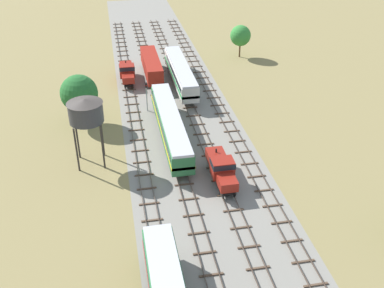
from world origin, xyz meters
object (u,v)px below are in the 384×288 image
diesel_railcar_centre_left_midfar (181,72)px  water_tower (86,111)px  passenger_coach_left_mid (170,124)px  freight_boxcar_left_farther (152,65)px  signal_post_nearest (146,93)px  shunter_loco_far_left_far (127,71)px  shunter_loco_centre_left_near (221,168)px

diesel_railcar_centre_left_midfar → water_tower: water_tower is taller
diesel_railcar_centre_left_midfar → water_tower: size_ratio=2.22×
passenger_coach_left_mid → freight_boxcar_left_farther: (0.01, 23.90, -0.16)m
freight_boxcar_left_farther → water_tower: (-11.12, -27.87, 5.15)m
passenger_coach_left_mid → diesel_railcar_centre_left_midfar: same height
passenger_coach_left_mid → signal_post_nearest: size_ratio=4.37×
passenger_coach_left_mid → signal_post_nearest: bearing=103.1°
diesel_railcar_centre_left_midfar → signal_post_nearest: size_ratio=4.08×
water_tower → signal_post_nearest: size_ratio=1.83×
freight_boxcar_left_farther → water_tower: water_tower is taller
shunter_loco_far_left_far → diesel_railcar_centre_left_midfar: bearing=-22.2°
passenger_coach_left_mid → shunter_loco_far_left_far: bearing=101.5°
passenger_coach_left_mid → freight_boxcar_left_farther: passenger_coach_left_mid is taller
diesel_railcar_centre_left_midfar → shunter_loco_far_left_far: bearing=157.8°
passenger_coach_left_mid → water_tower: (-11.11, -3.97, 4.98)m
shunter_loco_far_left_far → water_tower: water_tower is taller
diesel_railcar_centre_left_midfar → shunter_loco_far_left_far: diesel_railcar_centre_left_midfar is taller
shunter_loco_centre_left_near → passenger_coach_left_mid: size_ratio=0.38×
freight_boxcar_left_farther → signal_post_nearest: signal_post_nearest is taller
shunter_loco_far_left_far → freight_boxcar_left_farther: size_ratio=0.60×
shunter_loco_centre_left_near → shunter_loco_far_left_far: bearing=105.2°
passenger_coach_left_mid → water_tower: size_ratio=2.38×
shunter_loco_far_left_far → signal_post_nearest: signal_post_nearest is taller
passenger_coach_left_mid → shunter_loco_far_left_far: passenger_coach_left_mid is taller
shunter_loco_centre_left_near → shunter_loco_far_left_far: (-9.28, 34.06, 0.00)m
water_tower → signal_post_nearest: water_tower is taller
water_tower → signal_post_nearest: bearing=57.8°
shunter_loco_far_left_far → freight_boxcar_left_farther: (4.65, 1.18, 0.44)m
shunter_loco_centre_left_near → water_tower: water_tower is taller
shunter_loco_centre_left_near → passenger_coach_left_mid: 12.27m
shunter_loco_centre_left_near → water_tower: bearing=154.9°
passenger_coach_left_mid → water_tower: bearing=-160.3°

